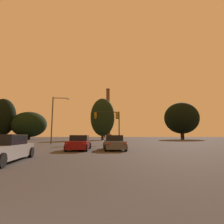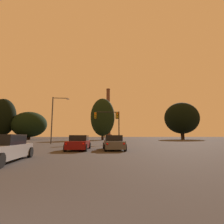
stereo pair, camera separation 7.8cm
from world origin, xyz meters
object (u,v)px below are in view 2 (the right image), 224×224
Objects in this scene: sedan_center_lane_second at (79,143)px; street_lamp at (55,115)px; sedan_right_lane_second at (113,143)px; sedan_left_lane_third at (1,149)px; smokestack at (108,118)px; traffic_light_overhead_right at (111,119)px.

sedan_center_lane_second is 0.59× the size of street_lamp.
sedan_right_lane_second is 0.99× the size of sedan_left_lane_third.
sedan_right_lane_second is 0.10× the size of smokestack.
street_lamp is at bearing 93.97° from sedan_left_lane_third.
street_lamp is (-9.05, 13.28, 4.34)m from sedan_right_lane_second.
sedan_center_lane_second is 8.39m from sedan_left_lane_third.
sedan_left_lane_third is 0.84× the size of traffic_light_overhead_right.
smokestack reaches higher than street_lamp.
sedan_left_lane_third is 21.56m from street_lamp.
traffic_light_overhead_right is at bearing 68.25° from sedan_left_lane_third.
sedan_right_lane_second and sedan_left_lane_third have the same top height.
smokestack is at bearing 86.98° from traffic_light_overhead_right.
sedan_center_lane_second and sedan_left_lane_third have the same top height.
sedan_left_lane_third is 22.50m from traffic_light_overhead_right.
street_lamp is (-2.45, 20.98, 4.34)m from sedan_left_lane_third.
sedan_right_lane_second is at bearing 46.69° from sedan_left_lane_third.
sedan_center_lane_second is 15.03m from street_lamp.
traffic_light_overhead_right is (7.25, 20.98, 3.66)m from sedan_left_lane_third.
sedan_right_lane_second is 0.58× the size of street_lamp.
street_lamp is at bearing -97.00° from smokestack.
traffic_light_overhead_right is (4.03, 13.23, 3.66)m from sedan_center_lane_second.
sedan_left_lane_third is 161.23m from smokestack.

